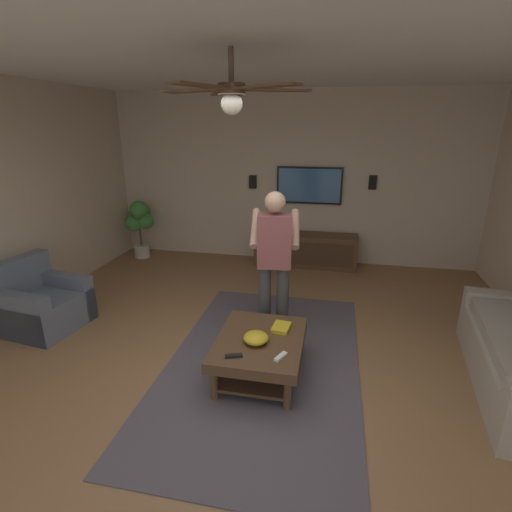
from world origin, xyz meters
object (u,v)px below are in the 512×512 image
bowl (256,338)px  tv (309,185)px  coffee_table (260,348)px  book (281,327)px  potted_plant_tall (140,221)px  person_standing (274,256)px  wall_speaker_right (253,182)px  ceiling_fan (232,93)px  vase_round (280,226)px  remote_black (234,356)px  remote_white (281,357)px  armchair (41,305)px  wall_speaker_left (373,183)px  media_console (305,250)px

bowl → tv: bearing=-3.1°
coffee_table → book: 0.30m
tv → potted_plant_tall: size_ratio=1.02×
person_standing → wall_speaker_right: 2.75m
coffee_table → ceiling_fan: size_ratio=0.86×
vase_round → wall_speaker_right: bearing=65.7°
remote_black → wall_speaker_right: 3.93m
coffee_table → person_standing: (0.82, 0.00, 0.64)m
wall_speaker_right → ceiling_fan: ceiling_fan is taller
bowl → wall_speaker_right: 3.70m
remote_white → remote_black: size_ratio=1.00×
potted_plant_tall → ceiling_fan: 4.42m
armchair → book: size_ratio=4.12×
person_standing → potted_plant_tall: (2.16, 2.73, -0.25)m
ceiling_fan → wall_speaker_left: bearing=-21.0°
book → wall_speaker_left: 3.51m
coffee_table → remote_white: 0.38m
book → bowl: bearing=153.5°
media_console → person_standing: 2.44m
book → wall_speaker_left: bearing=-11.2°
armchair → vase_round: 3.70m
vase_round → wall_speaker_left: 1.65m
remote_black → ceiling_fan: (0.20, 0.03, 2.09)m
media_console → ceiling_fan: size_ratio=1.46×
coffee_table → vase_round: (3.18, 0.27, 0.36)m
person_standing → remote_black: person_standing is taller
wall_speaker_left → bowl: bearing=161.1°
armchair → remote_white: armchair is taller
person_standing → bowl: 1.03m
armchair → wall_speaker_right: size_ratio=4.12×
tv → remote_black: size_ratio=7.20×
wall_speaker_left → ceiling_fan: bearing=159.0°
bowl → coffee_table: bearing=-13.4°
person_standing → ceiling_fan: ceiling_fan is taller
tv → bowl: size_ratio=4.74×
armchair → vase_round: bearing=56.1°
book → vase_round: vase_round is taller
person_standing → wall_speaker_right: (2.60, 0.79, 0.42)m
vase_round → book: bearing=-171.6°
media_console → ceiling_fan: 4.01m
wall_speaker_left → wall_speaker_right: size_ratio=1.00×
book → wall_speaker_right: (3.21, 0.97, 0.94)m
armchair → vase_round: armchair is taller
media_console → wall_speaker_left: wall_speaker_left is taller
remote_black → bowl: bearing=-138.2°
bowl → ceiling_fan: 2.06m
tv → potted_plant_tall: bearing=-81.7°
person_standing → potted_plant_tall: 3.49m
wall_speaker_right → coffee_table: bearing=-166.9°
remote_white → wall_speaker_left: (3.70, -0.94, 0.99)m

